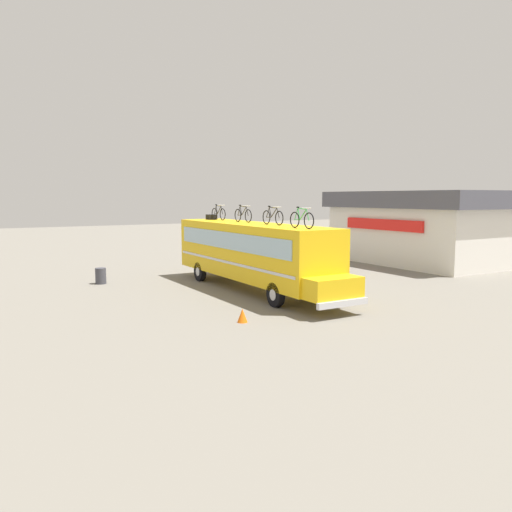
% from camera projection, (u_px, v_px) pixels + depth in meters
% --- Properties ---
extents(ground_plane, '(120.00, 120.00, 0.00)m').
position_uv_depth(ground_plane, '(251.00, 289.00, 24.55)').
color(ground_plane, slate).
extents(bus, '(12.65, 2.51, 3.21)m').
position_uv_depth(bus, '(252.00, 251.00, 24.20)').
color(bus, yellow).
rests_on(bus, ground).
extents(luggage_bag_1, '(0.52, 0.48, 0.28)m').
position_uv_depth(luggage_bag_1, '(211.00, 217.00, 28.27)').
color(luggage_bag_1, black).
rests_on(luggage_bag_1, bus).
extents(rooftop_bicycle_1, '(1.67, 0.44, 0.86)m').
position_uv_depth(rooftop_bicycle_1, '(218.00, 213.00, 27.74)').
color(rooftop_bicycle_1, black).
rests_on(rooftop_bicycle_1, bus).
extents(rooftop_bicycle_2, '(1.73, 0.44, 0.87)m').
position_uv_depth(rooftop_bicycle_2, '(243.00, 215.00, 25.31)').
color(rooftop_bicycle_2, black).
rests_on(rooftop_bicycle_2, bus).
extents(rooftop_bicycle_3, '(1.72, 0.44, 0.86)m').
position_uv_depth(rooftop_bicycle_3, '(273.00, 217.00, 22.84)').
color(rooftop_bicycle_3, black).
rests_on(rooftop_bicycle_3, bus).
extents(rooftop_bicycle_4, '(1.63, 0.44, 0.87)m').
position_uv_depth(rooftop_bicycle_4, '(302.00, 219.00, 20.17)').
color(rooftop_bicycle_4, black).
rests_on(rooftop_bicycle_4, bus).
extents(roadside_building, '(11.95, 10.15, 4.84)m').
position_uv_depth(roadside_building, '(433.00, 226.00, 35.00)').
color(roadside_building, silver).
rests_on(roadside_building, ground).
extents(trash_bin, '(0.54, 0.54, 0.82)m').
position_uv_depth(trash_bin, '(101.00, 276.00, 26.13)').
color(trash_bin, '#3F3F47').
rests_on(trash_bin, ground).
extents(traffic_cone, '(0.37, 0.37, 0.50)m').
position_uv_depth(traffic_cone, '(242.00, 316.00, 18.08)').
color(traffic_cone, orange).
rests_on(traffic_cone, ground).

